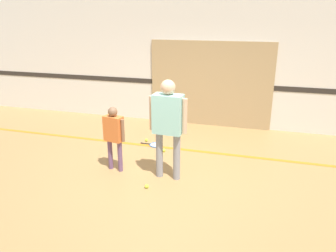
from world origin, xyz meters
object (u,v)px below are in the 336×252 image
object	(u,v)px
person_instructor	(168,119)
tennis_ball_near_instructor	(147,186)
racket_spare_on_floor	(155,145)
person_student_left	(114,132)
tennis_ball_stray_left	(164,150)
tennis_ball_by_spare_racket	(146,140)

from	to	relation	value
person_instructor	tennis_ball_near_instructor	xyz separation A→B (m)	(-0.22, -0.46, -1.01)
person_instructor	racket_spare_on_floor	distance (m)	1.81
person_student_left	tennis_ball_near_instructor	world-z (taller)	person_student_left
tennis_ball_near_instructor	tennis_ball_stray_left	size ratio (longest dim) A/B	1.00
person_student_left	tennis_ball_stray_left	xyz separation A→B (m)	(0.60, 1.01, -0.69)
person_instructor	tennis_ball_stray_left	xyz separation A→B (m)	(-0.38, 1.02, -1.01)
racket_spare_on_floor	tennis_ball_near_instructor	world-z (taller)	tennis_ball_near_instructor
tennis_ball_near_instructor	tennis_ball_by_spare_racket	xyz separation A→B (m)	(-0.70, 1.92, 0.00)
person_student_left	tennis_ball_stray_left	world-z (taller)	person_student_left
person_instructor	tennis_ball_near_instructor	world-z (taller)	person_instructor
person_instructor	tennis_ball_near_instructor	distance (m)	1.13
person_student_left	tennis_ball_near_instructor	size ratio (longest dim) A/B	17.69
tennis_ball_stray_left	tennis_ball_by_spare_racket	bearing A→B (deg)	140.43
racket_spare_on_floor	tennis_ball_stray_left	bearing A→B (deg)	134.72
person_instructor	person_student_left	size ratio (longest dim) A/B	1.45
tennis_ball_near_instructor	person_student_left	bearing A→B (deg)	148.02
racket_spare_on_floor	tennis_ball_by_spare_racket	xyz separation A→B (m)	(-0.25, 0.15, 0.02)
tennis_ball_stray_left	person_instructor	bearing A→B (deg)	-69.40
tennis_ball_near_instructor	tennis_ball_stray_left	xyz separation A→B (m)	(-0.16, 1.48, 0.00)
tennis_ball_near_instructor	tennis_ball_by_spare_racket	world-z (taller)	same
person_instructor	tennis_ball_by_spare_racket	distance (m)	2.01
person_student_left	tennis_ball_near_instructor	bearing A→B (deg)	-19.89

